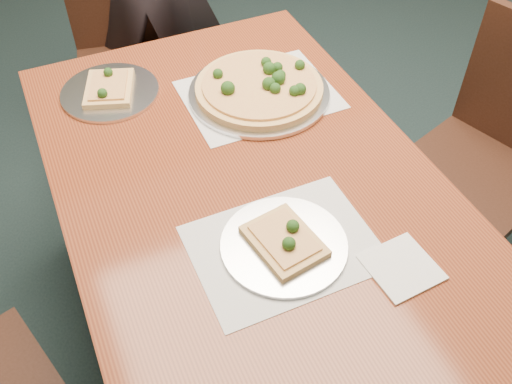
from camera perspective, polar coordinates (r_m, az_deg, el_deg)
name	(u,v)px	position (r m, az deg, el deg)	size (l,w,h in m)	color
ground	(296,229)	(2.27, 4.06, -3.73)	(8.00, 8.00, 0.00)	black
dining_table	(256,217)	(1.44, 0.00, -2.52)	(0.90, 1.50, 0.75)	#612513
chair_far	(129,46)	(2.37, -12.57, 14.06)	(0.49, 0.49, 0.91)	black
chair_right	(494,147)	(1.99, 22.66, 4.13)	(0.53, 0.53, 0.91)	black
placemat_main	(259,95)	(1.66, 0.31, 9.72)	(0.42, 0.32, 0.00)	white
placemat_near	(284,247)	(1.26, 2.80, -5.47)	(0.40, 0.30, 0.00)	white
pizza_pan	(260,88)	(1.65, 0.40, 10.34)	(0.40, 0.40, 0.07)	silver
slice_plate_near	(284,243)	(1.25, 2.85, -5.11)	(0.28, 0.28, 0.06)	silver
slice_plate_far	(110,90)	(1.71, -14.44, 9.84)	(0.28, 0.28, 0.05)	silver
napkin	(402,267)	(1.26, 14.35, -7.30)	(0.14, 0.14, 0.01)	white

